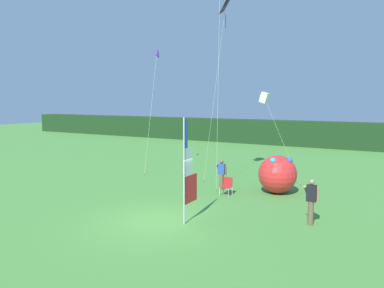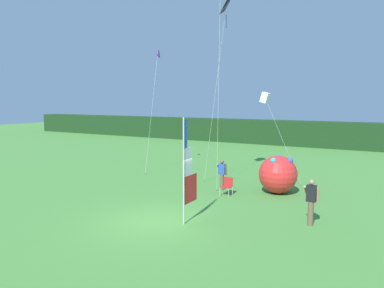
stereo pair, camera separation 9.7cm
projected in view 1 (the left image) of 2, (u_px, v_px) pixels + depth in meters
ground_plane at (155, 221)px, 14.38m from camera, size 120.00×120.00×0.00m
distant_treeline at (308, 134)px, 37.81m from camera, size 80.00×2.40×2.60m
banner_flag at (188, 173)px, 14.07m from camera, size 0.06×1.03×4.13m
person_near_banner at (222, 174)px, 19.38m from camera, size 0.55×0.48×1.63m
person_mid_field at (311, 201)px, 13.84m from camera, size 0.55×0.48×1.79m
inflatable_balloon at (278, 174)px, 18.65m from camera, size 1.96×1.96×1.96m
folding_chair at (227, 185)px, 18.38m from camera, size 0.51×0.51×0.89m
kite_black_diamond_0 at (225, 12)px, 19.83m from camera, size 1.71×0.96×10.43m
kite_purple_delta_1 at (157, 55)px, 24.48m from camera, size 0.68×2.46×8.15m
kite_white_box_2 at (265, 98)px, 20.47m from camera, size 2.35×0.74×5.23m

